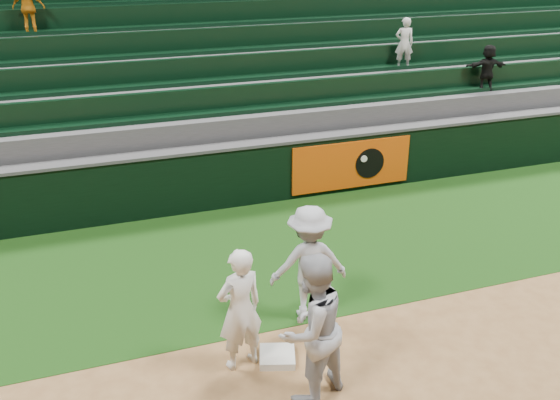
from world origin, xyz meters
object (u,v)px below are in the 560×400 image
object	(u,v)px
first_base	(277,357)
base_coach	(309,263)
first_baseman	(240,309)
baserunner	(311,328)

from	to	relation	value
first_base	base_coach	size ratio (longest dim) A/B	0.26
first_baseman	baserunner	size ratio (longest dim) A/B	0.89
first_baseman	base_coach	world-z (taller)	base_coach
baserunner	base_coach	world-z (taller)	baserunner
first_baseman	base_coach	xyz separation A→B (m)	(1.20, 0.74, 0.03)
baserunner	base_coach	xyz separation A→B (m)	(0.58, 1.52, -0.07)
first_base	first_baseman	bearing A→B (deg)	171.07
first_base	baserunner	world-z (taller)	baserunner
baserunner	base_coach	size ratio (longest dim) A/B	1.10
first_baseman	base_coach	bearing A→B (deg)	-161.43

